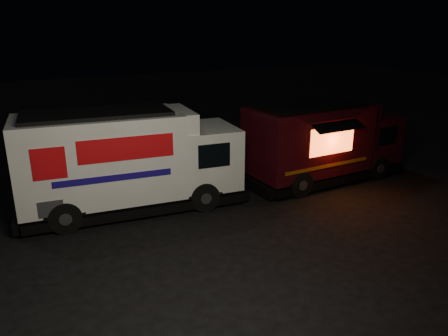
# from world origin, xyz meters

# --- Properties ---
(ground) EXTENTS (80.00, 80.00, 0.00)m
(ground) POSITION_xyz_m (0.00, 0.00, 0.00)
(ground) COLOR black
(ground) RESTS_ON ground
(white_truck) EXTENTS (7.07, 3.03, 3.11)m
(white_truck) POSITION_xyz_m (-1.65, 3.01, 1.56)
(white_truck) COLOR white
(white_truck) RESTS_ON ground
(red_truck) EXTENTS (6.26, 2.49, 2.88)m
(red_truck) POSITION_xyz_m (5.32, 2.43, 1.44)
(red_truck) COLOR black
(red_truck) RESTS_ON ground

